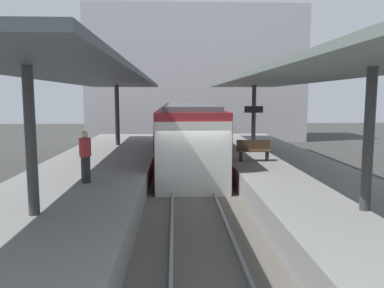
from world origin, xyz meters
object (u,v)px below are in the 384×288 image
(passenger_near_bench, at_px, (85,156))
(platform_bench, at_px, (254,150))
(platform_sign, at_px, (254,118))
(commuter_train, at_px, (188,137))

(passenger_near_bench, bearing_deg, platform_bench, 32.38)
(passenger_near_bench, bearing_deg, platform_sign, 44.85)
(platform_sign, bearing_deg, platform_bench, -101.29)
(platform_bench, height_order, passenger_near_bench, passenger_near_bench)
(platform_bench, xyz_separation_m, passenger_near_bench, (-6.03, -3.82, 0.37))
(platform_sign, distance_m, passenger_near_bench, 9.31)
(platform_bench, relative_size, passenger_near_bench, 0.87)
(commuter_train, relative_size, platform_sign, 4.99)
(platform_sign, height_order, passenger_near_bench, platform_sign)
(commuter_train, distance_m, platform_sign, 3.31)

